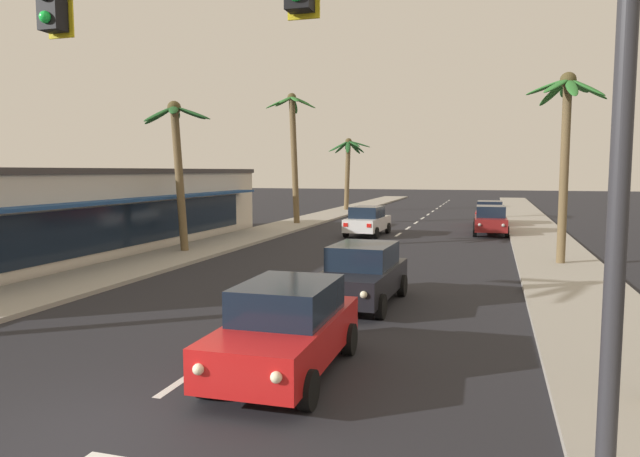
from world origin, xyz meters
name	(u,v)px	position (x,y,z in m)	size (l,w,h in m)	color
ground_plane	(98,437)	(0.00, 0.00, 0.00)	(220.00, 220.00, 0.00)	#232328
sidewalk_right	(553,256)	(7.80, 20.00, 0.07)	(3.20, 110.00, 0.14)	#9E998E
sidewalk_left	(224,243)	(-7.80, 20.00, 0.07)	(3.20, 110.00, 0.14)	#9E998E
lane_markings	(384,251)	(0.44, 19.85, 0.00)	(4.28, 87.93, 0.01)	silver
traffic_signal_mast	(318,33)	(3.09, 0.43, 5.40)	(11.11, 0.41, 7.63)	#2D2D33
sedan_lead_at_stop_bar	(286,328)	(1.65, 3.19, 0.85)	(1.98, 4.46, 1.68)	red
sedan_third_in_queue	(362,274)	(1.78, 9.05, 0.85)	(2.09, 4.50, 1.68)	black
sedan_oncoming_far	(367,221)	(-1.65, 26.09, 0.85)	(2.15, 4.53, 1.68)	silver
sedan_parked_nearest_kerb	(490,220)	(5.14, 28.58, 0.85)	(2.04, 4.49, 1.68)	maroon
sedan_parked_mid_kerb	(489,213)	(5.06, 34.14, 0.85)	(1.95, 4.45, 1.68)	red
palm_left_second	(177,147)	(-8.31, 16.56, 4.78)	(3.44, 3.35, 6.80)	brown
palm_left_third	(293,138)	(-7.89, 31.09, 5.97)	(3.50, 3.70, 8.96)	brown
palm_left_farthest	(348,160)	(-7.62, 45.65, 4.69)	(3.83, 3.74, 6.71)	brown
palm_right_second	(566,127)	(7.84, 17.58, 5.39)	(2.97, 2.97, 7.44)	brown
storefront_strip_left	(78,211)	(-12.55, 15.10, 1.92)	(6.95, 25.96, 3.82)	beige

